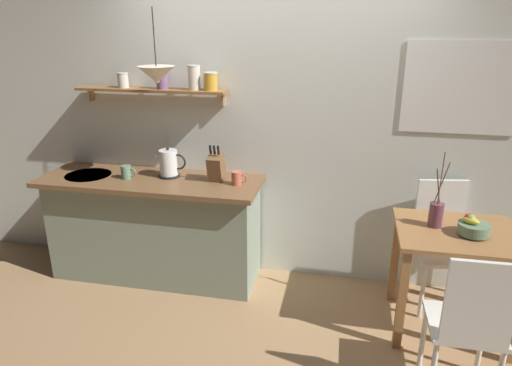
# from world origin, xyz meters

# --- Properties ---
(ground_plane) EXTENTS (14.00, 14.00, 0.00)m
(ground_plane) POSITION_xyz_m (0.00, 0.00, 0.00)
(ground_plane) COLOR #A87F56
(back_wall) EXTENTS (6.80, 0.11, 2.70)m
(back_wall) POSITION_xyz_m (0.21, 0.65, 1.35)
(back_wall) COLOR silver
(back_wall) RESTS_ON ground_plane
(kitchen_counter) EXTENTS (1.83, 0.63, 0.91)m
(kitchen_counter) POSITION_xyz_m (-1.00, 0.32, 0.46)
(kitchen_counter) COLOR gray
(kitchen_counter) RESTS_ON ground_plane
(wall_shelf) EXTENTS (1.26, 0.20, 0.32)m
(wall_shelf) POSITION_xyz_m (-0.86, 0.49, 1.65)
(wall_shelf) COLOR brown
(dining_table) EXTENTS (0.81, 0.69, 0.78)m
(dining_table) POSITION_xyz_m (1.35, 0.05, 0.63)
(dining_table) COLOR #9E6B3D
(dining_table) RESTS_ON ground_plane
(dining_chair_near) EXTENTS (0.41, 0.41, 0.98)m
(dining_chair_near) POSITION_xyz_m (1.31, -0.65, 0.54)
(dining_chair_near) COLOR white
(dining_chair_near) RESTS_ON ground_plane
(dining_chair_far) EXTENTS (0.50, 0.47, 0.98)m
(dining_chair_far) POSITION_xyz_m (1.33, 0.42, 0.54)
(dining_chair_far) COLOR white
(dining_chair_far) RESTS_ON ground_plane
(fruit_bowl) EXTENTS (0.20, 0.20, 0.14)m
(fruit_bowl) POSITION_xyz_m (1.42, -0.00, 0.84)
(fruit_bowl) COLOR slate
(fruit_bowl) RESTS_ON dining_table
(twig_vase) EXTENTS (0.10, 0.10, 0.54)m
(twig_vase) POSITION_xyz_m (1.20, 0.10, 0.87)
(twig_vase) COLOR brown
(twig_vase) RESTS_ON dining_table
(electric_kettle) EXTENTS (0.26, 0.17, 0.25)m
(electric_kettle) POSITION_xyz_m (-0.86, 0.38, 1.02)
(electric_kettle) COLOR black
(electric_kettle) RESTS_ON kitchen_counter
(knife_block) EXTENTS (0.12, 0.19, 0.30)m
(knife_block) POSITION_xyz_m (-0.45, 0.36, 1.03)
(knife_block) COLOR brown
(knife_block) RESTS_ON kitchen_counter
(coffee_mug_by_sink) EXTENTS (0.13, 0.08, 0.11)m
(coffee_mug_by_sink) POSITION_xyz_m (-1.18, 0.26, 0.96)
(coffee_mug_by_sink) COLOR slate
(coffee_mug_by_sink) RESTS_ON kitchen_counter
(coffee_mug_spare) EXTENTS (0.13, 0.08, 0.11)m
(coffee_mug_spare) POSITION_xyz_m (-0.26, 0.30, 0.96)
(coffee_mug_spare) COLOR #C6664C
(coffee_mug_spare) RESTS_ON kitchen_counter
(pendant_lamp) EXTENTS (0.28, 0.28, 0.53)m
(pendant_lamp) POSITION_xyz_m (-0.84, 0.23, 1.75)
(pendant_lamp) COLOR black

